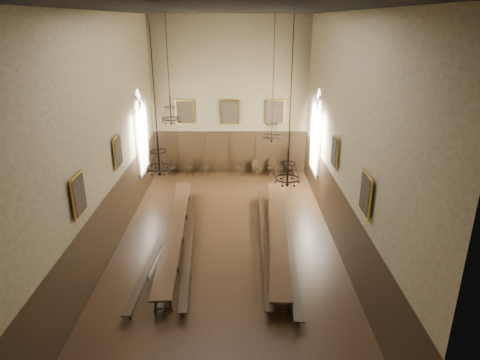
{
  "coord_description": "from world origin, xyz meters",
  "views": [
    {
      "loc": [
        0.5,
        -15.53,
        8.7
      ],
      "look_at": [
        0.56,
        1.5,
        2.3
      ],
      "focal_mm": 32.0,
      "sensor_mm": 36.0,
      "label": 1
    }
  ],
  "objects_px": {
    "bench_right_inner": "(264,238)",
    "chandelier_front_right": "(288,167)",
    "bench_left_outer": "(161,242)",
    "chair_2": "(205,170)",
    "chair_5": "(256,171)",
    "chair_7": "(290,170)",
    "bench_left_inner": "(189,241)",
    "chair_0": "(172,170)",
    "chair_4": "(239,170)",
    "table_right": "(277,235)",
    "chair_1": "(190,170)",
    "chandelier_front_left": "(159,157)",
    "chair_6": "(272,170)",
    "bench_right_outer": "(288,239)",
    "chandelier_back_right": "(272,128)",
    "chandelier_back_left": "(171,111)",
    "table_left": "(176,234)"
  },
  "relations": [
    {
      "from": "bench_left_inner",
      "to": "chandelier_front_right",
      "type": "height_order",
      "value": "chandelier_front_right"
    },
    {
      "from": "bench_left_outer",
      "to": "chandelier_front_right",
      "type": "height_order",
      "value": "chandelier_front_right"
    },
    {
      "from": "chair_1",
      "to": "chandelier_back_right",
      "type": "height_order",
      "value": "chandelier_back_right"
    },
    {
      "from": "chair_4",
      "to": "chair_5",
      "type": "height_order",
      "value": "chair_4"
    },
    {
      "from": "chair_2",
      "to": "chair_1",
      "type": "bearing_deg",
      "value": -165.06
    },
    {
      "from": "chair_5",
      "to": "chair_2",
      "type": "bearing_deg",
      "value": 167.95
    },
    {
      "from": "chair_1",
      "to": "chair_5",
      "type": "height_order",
      "value": "chair_1"
    },
    {
      "from": "table_right",
      "to": "chair_6",
      "type": "bearing_deg",
      "value": 87.32
    },
    {
      "from": "bench_left_outer",
      "to": "chair_4",
      "type": "xyz_separation_m",
      "value": [
        3.14,
        8.76,
        -0.01
      ]
    },
    {
      "from": "table_left",
      "to": "chair_2",
      "type": "distance_m",
      "value": 8.38
    },
    {
      "from": "bench_left_outer",
      "to": "chandelier_back_left",
      "type": "bearing_deg",
      "value": 82.47
    },
    {
      "from": "bench_right_inner",
      "to": "chandelier_front_right",
      "type": "distance_m",
      "value": 5.16
    },
    {
      "from": "chair_1",
      "to": "chandelier_back_left",
      "type": "height_order",
      "value": "chandelier_back_left"
    },
    {
      "from": "chair_6",
      "to": "chair_7",
      "type": "distance_m",
      "value": 1.08
    },
    {
      "from": "bench_left_outer",
      "to": "chair_2",
      "type": "bearing_deg",
      "value": 82.53
    },
    {
      "from": "table_left",
      "to": "chair_1",
      "type": "xyz_separation_m",
      "value": [
        -0.31,
        8.39,
        -0.11
      ]
    },
    {
      "from": "bench_left_inner",
      "to": "bench_right_outer",
      "type": "bearing_deg",
      "value": 1.5
    },
    {
      "from": "chair_5",
      "to": "chandelier_front_right",
      "type": "height_order",
      "value": "chandelier_front_right"
    },
    {
      "from": "chair_4",
      "to": "chair_7",
      "type": "xyz_separation_m",
      "value": [
        3.08,
        -0.01,
        0.0
      ]
    },
    {
      "from": "bench_left_outer",
      "to": "bench_right_inner",
      "type": "height_order",
      "value": "bench_right_inner"
    },
    {
      "from": "bench_right_inner",
      "to": "chair_6",
      "type": "height_order",
      "value": "chair_6"
    },
    {
      "from": "table_right",
      "to": "chair_1",
      "type": "xyz_separation_m",
      "value": [
        -4.49,
        8.47,
        -0.11
      ]
    },
    {
      "from": "chair_0",
      "to": "chair_6",
      "type": "distance_m",
      "value": 5.95
    },
    {
      "from": "chair_0",
      "to": "chair_4",
      "type": "xyz_separation_m",
      "value": [
        3.96,
        -0.04,
        0.0
      ]
    },
    {
      "from": "table_right",
      "to": "chandelier_back_right",
      "type": "distance_m",
      "value": 4.75
    },
    {
      "from": "chair_6",
      "to": "chandelier_back_right",
      "type": "xyz_separation_m",
      "value": [
        -0.5,
        -5.52,
        3.88
      ]
    },
    {
      "from": "bench_right_outer",
      "to": "chair_5",
      "type": "relative_size",
      "value": 12.0
    },
    {
      "from": "table_left",
      "to": "chair_1",
      "type": "bearing_deg",
      "value": 92.08
    },
    {
      "from": "bench_left_inner",
      "to": "bench_right_inner",
      "type": "xyz_separation_m",
      "value": [
        3.05,
        0.26,
        0.01
      ]
    },
    {
      "from": "chair_2",
      "to": "chair_7",
      "type": "xyz_separation_m",
      "value": [
        5.06,
        -0.03,
        0.01
      ]
    },
    {
      "from": "bench_right_outer",
      "to": "chair_0",
      "type": "height_order",
      "value": "chair_0"
    },
    {
      "from": "bench_left_inner",
      "to": "chair_0",
      "type": "height_order",
      "value": "chair_0"
    },
    {
      "from": "bench_right_outer",
      "to": "chair_4",
      "type": "distance_m",
      "value": 8.86
    },
    {
      "from": "chandelier_back_right",
      "to": "bench_left_outer",
      "type": "bearing_deg",
      "value": -145.43
    },
    {
      "from": "chandelier_front_right",
      "to": "bench_left_inner",
      "type": "bearing_deg",
      "value": 141.68
    },
    {
      "from": "bench_right_outer",
      "to": "chair_6",
      "type": "xyz_separation_m",
      "value": [
        -0.02,
        8.58,
        0.0
      ]
    },
    {
      "from": "chair_7",
      "to": "chandelier_back_right",
      "type": "relative_size",
      "value": 0.17
    },
    {
      "from": "chair_1",
      "to": "table_right",
      "type": "bearing_deg",
      "value": -56.89
    },
    {
      "from": "table_left",
      "to": "chair_4",
      "type": "height_order",
      "value": "chair_4"
    },
    {
      "from": "chair_1",
      "to": "chandelier_front_left",
      "type": "height_order",
      "value": "chandelier_front_left"
    },
    {
      "from": "table_right",
      "to": "chair_1",
      "type": "relative_size",
      "value": 10.91
    },
    {
      "from": "chair_6",
      "to": "chandelier_front_right",
      "type": "bearing_deg",
      "value": -81.15
    },
    {
      "from": "chair_7",
      "to": "chair_2",
      "type": "bearing_deg",
      "value": 170.83
    },
    {
      "from": "bench_left_outer",
      "to": "chair_6",
      "type": "distance_m",
      "value": 10.1
    },
    {
      "from": "bench_left_outer",
      "to": "chair_2",
      "type": "relative_size",
      "value": 10.89
    },
    {
      "from": "chandelier_back_left",
      "to": "bench_right_inner",
      "type": "bearing_deg",
      "value": -27.92
    },
    {
      "from": "chair_6",
      "to": "chair_0",
      "type": "bearing_deg",
      "value": -169.72
    },
    {
      "from": "chair_5",
      "to": "chair_7",
      "type": "xyz_separation_m",
      "value": [
        2.06,
        0.05,
        0.01
      ]
    },
    {
      "from": "bench_left_inner",
      "to": "chair_0",
      "type": "relative_size",
      "value": 10.51
    },
    {
      "from": "table_right",
      "to": "bench_left_inner",
      "type": "distance_m",
      "value": 3.61
    }
  ]
}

